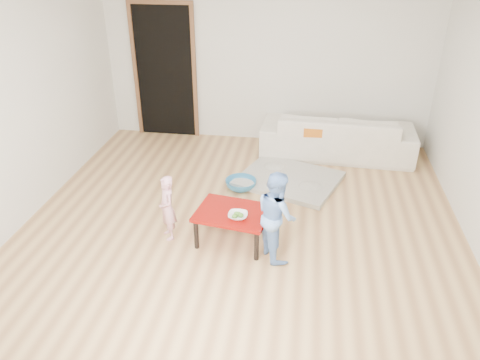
% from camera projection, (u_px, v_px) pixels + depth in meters
% --- Properties ---
extents(floor, '(5.00, 5.00, 0.01)m').
position_uv_depth(floor, '(243.00, 221.00, 5.48)').
color(floor, '#A47346').
rests_on(floor, ground).
extents(back_wall, '(5.00, 0.02, 2.60)m').
position_uv_depth(back_wall, '(267.00, 59.00, 7.05)').
color(back_wall, silver).
rests_on(back_wall, floor).
extents(left_wall, '(0.02, 5.00, 2.60)m').
position_uv_depth(left_wall, '(21.00, 104.00, 5.20)').
color(left_wall, silver).
rests_on(left_wall, floor).
extents(doorway, '(1.02, 0.08, 2.11)m').
position_uv_depth(doorway, '(165.00, 73.00, 7.37)').
color(doorway, brown).
rests_on(doorway, back_wall).
extents(sofa, '(2.26, 0.96, 0.65)m').
position_uv_depth(sofa, '(337.00, 134.00, 6.97)').
color(sofa, beige).
rests_on(sofa, floor).
extents(cushion, '(0.49, 0.44, 0.13)m').
position_uv_depth(cushion, '(320.00, 128.00, 6.73)').
color(cushion, orange).
rests_on(cushion, sofa).
extents(red_table, '(0.84, 0.68, 0.38)m').
position_uv_depth(red_table, '(233.00, 226.00, 5.04)').
color(red_table, maroon).
rests_on(red_table, floor).
extents(bowl, '(0.20, 0.20, 0.05)m').
position_uv_depth(bowl, '(238.00, 216.00, 4.83)').
color(bowl, white).
rests_on(bowl, red_table).
extents(broccoli, '(0.12, 0.12, 0.06)m').
position_uv_depth(broccoli, '(238.00, 215.00, 4.83)').
color(broccoli, '#2D5919').
rests_on(broccoli, red_table).
extents(child_pink, '(0.30, 0.32, 0.74)m').
position_uv_depth(child_pink, '(167.00, 208.00, 5.03)').
color(child_pink, pink).
rests_on(child_pink, floor).
extents(child_blue, '(0.54, 0.58, 0.96)m').
position_uv_depth(child_blue, '(277.00, 215.00, 4.70)').
color(child_blue, '#669EEE').
rests_on(child_blue, floor).
extents(basin, '(0.41, 0.41, 0.13)m').
position_uv_depth(basin, '(241.00, 184.00, 6.14)').
color(basin, teal).
rests_on(basin, floor).
extents(blanket, '(1.54, 1.42, 0.06)m').
position_uv_depth(blanket, '(289.00, 179.00, 6.33)').
color(blanket, '#BCB4A6').
rests_on(blanket, floor).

